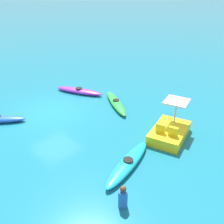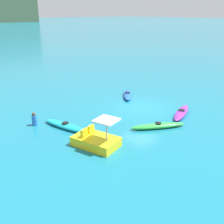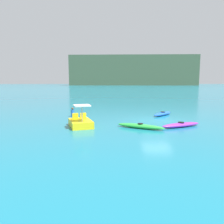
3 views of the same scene
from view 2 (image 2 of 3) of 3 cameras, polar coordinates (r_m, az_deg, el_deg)
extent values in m
plane|color=#19728C|center=(20.02, 6.38, 0.96)|extent=(600.00, 600.00, 0.00)
ellipsoid|color=#19B7C6|center=(16.61, -10.05, -2.95)|extent=(1.42, 3.50, 0.32)
cylinder|color=black|center=(16.53, -10.09, -2.36)|extent=(0.50, 0.50, 0.05)
ellipsoid|color=blue|center=(22.53, 3.38, 3.77)|extent=(2.59, 2.61, 0.32)
cylinder|color=black|center=(22.48, 3.39, 4.22)|extent=(0.60, 0.60, 0.05)
ellipsoid|color=green|center=(16.59, 9.95, -2.97)|extent=(3.30, 2.31, 0.32)
cylinder|color=black|center=(16.52, 9.99, -2.38)|extent=(0.52, 0.52, 0.05)
ellipsoid|color=purple|center=(19.10, 14.83, -0.12)|extent=(3.37, 1.87, 0.32)
cylinder|color=black|center=(19.04, 14.88, 0.40)|extent=(0.57, 0.57, 0.05)
cube|color=yellow|center=(14.28, -3.50, -6.37)|extent=(2.06, 2.70, 0.50)
cube|color=yellow|center=(14.59, -4.60, -3.72)|extent=(0.47, 0.27, 0.44)
cube|color=yellow|center=(14.17, -6.07, -4.57)|extent=(0.47, 0.27, 0.44)
cylinder|color=#B2B2B7|center=(13.57, -1.19, -4.11)|extent=(0.08, 0.08, 1.10)
cube|color=silver|center=(13.33, -1.20, -1.81)|extent=(1.34, 1.34, 0.08)
cylinder|color=blue|center=(17.41, -16.45, -1.78)|extent=(0.44, 0.44, 0.65)
sphere|color=brown|center=(17.25, -16.60, -0.42)|extent=(0.22, 0.22, 0.22)
camera|label=1|loc=(19.72, -36.51, 17.51)|focal=41.31mm
camera|label=3|loc=(11.64, 74.55, -12.89)|focal=35.15mm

